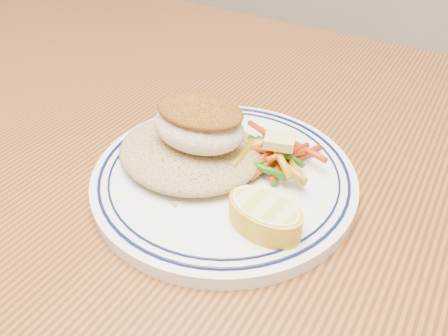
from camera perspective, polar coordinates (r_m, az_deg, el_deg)
dining_table at (r=0.56m, az=-2.78°, el=-6.78°), size 1.50×0.90×0.75m
plate at (r=0.45m, az=-0.00°, el=-1.04°), size 0.27×0.27×0.02m
rice_pilaf at (r=0.46m, az=-4.51°, el=2.46°), size 0.16×0.14×0.03m
fish_fillet at (r=0.44m, az=-3.31°, el=5.88°), size 0.10×0.08×0.05m
vegetable_pile at (r=0.46m, az=6.31°, el=1.83°), size 0.11×0.10×0.03m
butter_pat at (r=0.44m, az=7.29°, el=3.49°), size 0.04×0.03×0.01m
lemon_wedge at (r=0.38m, az=5.37°, el=-6.07°), size 0.08×0.07×0.03m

